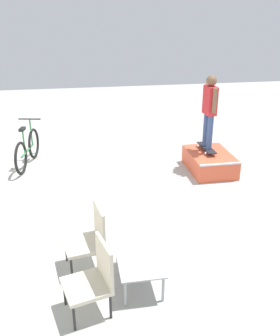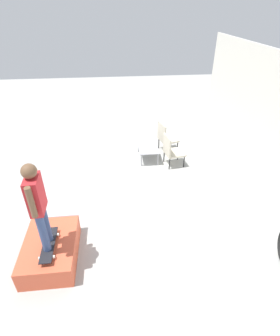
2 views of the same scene
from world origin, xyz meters
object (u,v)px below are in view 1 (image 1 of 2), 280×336
object	(u,v)px
skate_ramp_box	(209,162)
skateboard_on_ramp	(207,148)
person_skater	(210,107)
coffee_table	(139,259)
patio_chair_right	(90,236)
bicycle	(28,149)
patio_chair_left	(94,277)

from	to	relation	value
skate_ramp_box	skateboard_on_ramp	world-z (taller)	skateboard_on_ramp
person_skater	coffee_table	xyz separation A→B (m)	(-3.58, 2.19, -1.09)
skate_ramp_box	coffee_table	world-z (taller)	skate_ramp_box
coffee_table	person_skater	bearing A→B (deg)	-31.40
person_skater	patio_chair_right	distance (m)	4.30
skateboard_on_ramp	patio_chair_right	bearing A→B (deg)	137.11
skate_ramp_box	coffee_table	size ratio (longest dim) A/B	1.41
skateboard_on_ramp	patio_chair_right	xyz separation A→B (m)	(-3.13, 2.79, -0.01)
skate_ramp_box	patio_chair_right	xyz separation A→B (m)	(-2.99, 2.83, 0.28)
skate_ramp_box	person_skater	world-z (taller)	person_skater
patio_chair_right	bicycle	xyz separation A→B (m)	(4.03, 1.24, -0.10)
person_skater	bicycle	bearing A→B (deg)	75.14
coffee_table	bicycle	distance (m)	4.84
bicycle	patio_chair_right	bearing A→B (deg)	-151.30
skate_ramp_box	bicycle	world-z (taller)	bicycle
patio_chair_right	skate_ramp_box	bearing A→B (deg)	127.03
person_skater	skateboard_on_ramp	bearing A→B (deg)	151.12
skateboard_on_ramp	person_skater	distance (m)	0.95
patio_chair_left	bicycle	distance (m)	5.04
patio_chair_left	patio_chair_right	bearing A→B (deg)	165.60
skate_ramp_box	patio_chair_right	bearing A→B (deg)	136.55
skateboard_on_ramp	bicycle	size ratio (longest dim) A/B	0.47
skate_ramp_box	patio_chair_left	bearing A→B (deg)	143.65
patio_chair_left	coffee_table	bearing A→B (deg)	109.71
skate_ramp_box	patio_chair_left	size ratio (longest dim) A/B	1.44
skateboard_on_ramp	patio_chair_left	world-z (taller)	patio_chair_left
bicycle	patio_chair_left	bearing A→B (deg)	-154.20
coffee_table	bicycle	xyz separation A→B (m)	(4.48, 1.85, 0.04)
person_skater	patio_chair_left	world-z (taller)	person_skater
coffee_table	patio_chair_right	world-z (taller)	patio_chair_right
patio_chair_left	patio_chair_right	distance (m)	0.86
patio_chair_left	patio_chair_right	world-z (taller)	same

